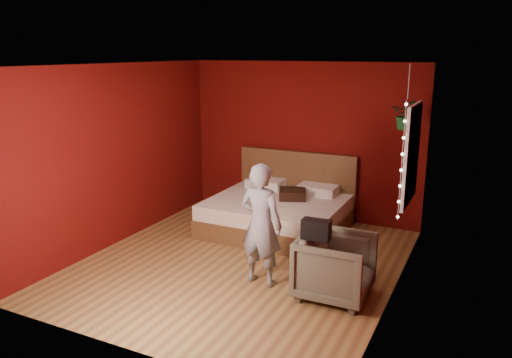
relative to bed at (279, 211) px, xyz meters
name	(u,v)px	position (x,y,z in m)	size (l,w,h in m)	color
floor	(241,263)	(0.06, -1.42, -0.29)	(4.50, 4.50, 0.00)	olive
room_walls	(240,140)	(0.06, -1.42, 1.38)	(4.04, 4.54, 2.62)	#590D09
window	(411,154)	(2.03, -0.52, 1.21)	(0.05, 0.97, 1.27)	white
fairy_lights	(402,162)	(2.00, -1.05, 1.21)	(0.04, 0.04, 1.45)	silver
bed	(279,211)	(0.00, 0.00, 0.00)	(2.06, 1.75, 1.13)	brown
person	(261,225)	(0.55, -1.84, 0.46)	(0.55, 0.36, 1.51)	gray
armchair	(335,266)	(1.47, -1.79, 0.08)	(0.80, 0.82, 0.75)	#575744
handbag	(316,229)	(1.29, -1.98, 0.56)	(0.31, 0.16, 0.22)	black
throw_pillow	(292,194)	(0.19, 0.08, 0.29)	(0.40, 0.40, 0.14)	black
hanging_plant	(406,114)	(1.82, 0.13, 1.62)	(0.43, 0.39, 0.89)	silver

